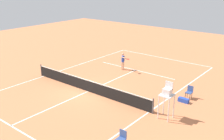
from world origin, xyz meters
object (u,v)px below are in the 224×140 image
Objects in this scene: courtside_chair_mid at (189,92)px; equipment_bag at (184,100)px; courtside_chair_near at (121,138)px; tennis_ball at (124,79)px; player_serving at (123,60)px; umpire_chair at (167,95)px.

equipment_bag is at bearing 88.05° from courtside_chair_mid.
tennis_ball is at bearing -54.23° from courtside_chair_near.
courtside_chair_mid is 1.25× the size of equipment_bag.
courtside_chair_near is (-7.46, 10.21, -0.45)m from player_serving.
player_serving is at bearing -16.30° from courtside_chair_mid.
umpire_chair is 4.38m from courtside_chair_near.
tennis_ball is at bearing -9.47° from equipment_bag.
umpire_chair is at bearing 147.82° from tennis_ball.
courtside_chair_near is (0.32, 4.23, -1.07)m from umpire_chair.
courtside_chair_near is at bearing 50.52° from player_serving.
player_serving is 2.19× the size of equipment_bag.
courtside_chair_mid is (-0.25, -7.96, 0.00)m from courtside_chair_near.
umpire_chair reaches higher than equipment_bag.
umpire_chair is (-7.79, 5.98, 0.62)m from player_serving.
player_serving is at bearing -37.54° from umpire_chair.
tennis_ball is 6.12m from courtside_chair_mid.
tennis_ball is at bearing -1.45° from courtside_chair_mid.
umpire_chair reaches higher than courtside_chair_mid.
tennis_ball is 6.15m from equipment_bag.
courtside_chair_mid is at bearing -88.91° from umpire_chair.
player_serving is 9.84m from umpire_chair.
tennis_ball is 0.07× the size of courtside_chair_near.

